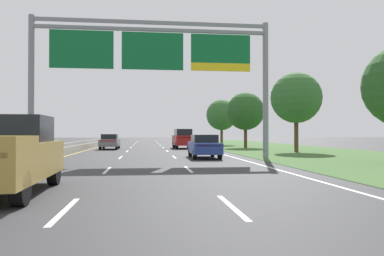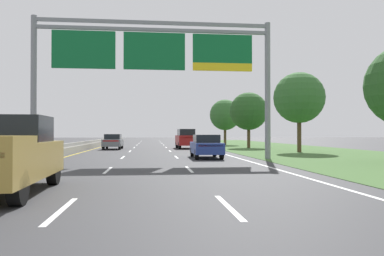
# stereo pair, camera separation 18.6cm
# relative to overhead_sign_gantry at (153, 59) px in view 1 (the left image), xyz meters

# --- Properties ---
(ground_plane) EXTENTS (220.00, 220.00, 0.00)m
(ground_plane) POSITION_rel_overhead_sign_gantry_xyz_m (-0.30, 9.05, -6.36)
(ground_plane) COLOR #333335
(lane_striping) EXTENTS (11.96, 106.00, 0.01)m
(lane_striping) POSITION_rel_overhead_sign_gantry_xyz_m (-0.30, 8.59, -6.36)
(lane_striping) COLOR white
(lane_striping) RESTS_ON ground
(grass_verge_right) EXTENTS (14.00, 110.00, 0.02)m
(grass_verge_right) POSITION_rel_overhead_sign_gantry_xyz_m (13.65, 9.05, -6.35)
(grass_verge_right) COLOR #3D602D
(grass_verge_right) RESTS_ON ground
(median_barrier_concrete) EXTENTS (0.60, 110.00, 0.85)m
(median_barrier_concrete) POSITION_rel_overhead_sign_gantry_xyz_m (-6.90, 9.05, -6.01)
(median_barrier_concrete) COLOR #99968E
(median_barrier_concrete) RESTS_ON ground
(overhead_sign_gantry) EXTENTS (15.06, 0.42, 8.89)m
(overhead_sign_gantry) POSITION_rel_overhead_sign_gantry_xyz_m (0.00, 0.00, 0.00)
(overhead_sign_gantry) COLOR gray
(overhead_sign_gantry) RESTS_ON ground
(pickup_truck_gold) EXTENTS (2.16, 5.46, 2.20)m
(pickup_truck_gold) POSITION_rel_overhead_sign_gantry_xyz_m (-4.17, -12.98, -5.29)
(pickup_truck_gold) COLOR #A38438
(pickup_truck_gold) RESTS_ON ground
(car_red_right_lane_suv) EXTENTS (2.02, 4.75, 2.11)m
(car_red_right_lane_suv) POSITION_rel_overhead_sign_gantry_xyz_m (3.55, 17.13, -5.26)
(car_red_right_lane_suv) COLOR maroon
(car_red_right_lane_suv) RESTS_ON ground
(car_blue_right_lane_sedan) EXTENTS (1.89, 4.43, 1.57)m
(car_blue_right_lane_sedan) POSITION_rel_overhead_sign_gantry_xyz_m (3.48, 1.34, -5.54)
(car_blue_right_lane_sedan) COLOR navy
(car_blue_right_lane_sedan) RESTS_ON ground
(car_grey_left_lane_sedan) EXTENTS (1.84, 4.41, 1.57)m
(car_grey_left_lane_sedan) POSITION_rel_overhead_sign_gantry_xyz_m (-4.13, 16.13, -5.54)
(car_grey_left_lane_sedan) COLOR slate
(car_grey_left_lane_sedan) RESTS_ON ground
(roadside_tree_mid) EXTENTS (4.44, 4.44, 6.99)m
(roadside_tree_mid) POSITION_rel_overhead_sign_gantry_xyz_m (12.64, 7.96, -1.61)
(roadside_tree_mid) COLOR #4C3823
(roadside_tree_mid) RESTS_ON ground
(roadside_tree_far) EXTENTS (4.26, 4.26, 6.28)m
(roadside_tree_far) POSITION_rel_overhead_sign_gantry_xyz_m (10.77, 18.05, -2.22)
(roadside_tree_far) COLOR #4C3823
(roadside_tree_far) RESTS_ON ground
(roadside_tree_distant) EXTENTS (4.30, 4.30, 6.38)m
(roadside_tree_distant) POSITION_rel_overhead_sign_gantry_xyz_m (10.09, 28.41, -2.14)
(roadside_tree_distant) COLOR #4C3823
(roadside_tree_distant) RESTS_ON ground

